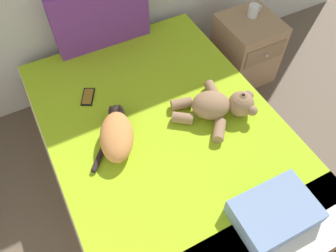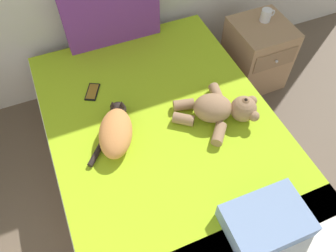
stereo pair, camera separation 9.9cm
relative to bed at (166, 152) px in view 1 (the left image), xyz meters
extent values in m
cube|color=#9E7A56|center=(0.00, 0.00, -0.09)|extent=(1.40, 1.99, 0.32)
cube|color=white|center=(0.00, 0.00, 0.15)|extent=(1.36, 1.93, 0.16)
cube|color=#9EC61E|center=(0.00, 0.06, 0.25)|extent=(1.35, 1.79, 0.02)
cube|color=#72338C|center=(-0.03, 0.92, 0.49)|extent=(0.68, 0.11, 0.46)
ellipsoid|color=#D18447|center=(-0.30, 0.03, 0.33)|extent=(0.30, 0.39, 0.15)
sphere|color=black|center=(-0.23, 0.21, 0.31)|extent=(0.10, 0.10, 0.10)
cone|color=black|center=(-0.25, 0.22, 0.36)|extent=(0.04, 0.04, 0.04)
cone|color=black|center=(-0.20, 0.20, 0.36)|extent=(0.04, 0.04, 0.04)
cylinder|color=black|center=(-0.44, -0.02, 0.27)|extent=(0.13, 0.14, 0.03)
ellipsoid|color=black|center=(-0.23, 0.11, 0.28)|extent=(0.09, 0.11, 0.04)
ellipsoid|color=#937051|center=(0.30, -0.02, 0.34)|extent=(0.29, 0.27, 0.16)
sphere|color=#937051|center=(0.46, -0.10, 0.34)|extent=(0.16, 0.16, 0.16)
sphere|color=brown|center=(0.46, -0.10, 0.39)|extent=(0.06, 0.06, 0.06)
sphere|color=black|center=(0.46, -0.10, 0.42)|extent=(0.02, 0.02, 0.02)
sphere|color=#937051|center=(0.54, -0.07, 0.34)|extent=(0.06, 0.06, 0.06)
sphere|color=#937051|center=(0.49, -0.17, 0.34)|extent=(0.06, 0.06, 0.06)
cylinder|color=#937051|center=(0.39, 0.11, 0.29)|extent=(0.09, 0.15, 0.07)
cylinder|color=#937051|center=(0.16, 0.11, 0.29)|extent=(0.14, 0.09, 0.07)
cylinder|color=#937051|center=(0.26, -0.18, 0.29)|extent=(0.14, 0.15, 0.07)
cylinder|color=#937051|center=(0.11, 0.00, 0.29)|extent=(0.14, 0.13, 0.07)
cube|color=black|center=(-0.33, 0.46, 0.26)|extent=(0.13, 0.16, 0.01)
cube|color=olive|center=(-0.33, 0.46, 0.27)|extent=(0.11, 0.14, 0.00)
cube|color=#728CB7|center=(0.22, -0.73, 0.31)|extent=(0.40, 0.29, 0.11)
cube|color=#9E7A56|center=(1.04, 0.57, 0.03)|extent=(0.43, 0.44, 0.55)
cube|color=#866849|center=(1.04, 0.35, 0.15)|extent=(0.37, 0.01, 0.16)
sphere|color=#B2B2B7|center=(1.04, 0.33, 0.15)|extent=(0.02, 0.02, 0.02)
cylinder|color=silver|center=(1.08, 0.63, 0.35)|extent=(0.08, 0.08, 0.09)
torus|color=silver|center=(1.14, 0.63, 0.36)|extent=(0.06, 0.01, 0.06)
camera|label=1|loc=(-0.53, -1.04, 1.86)|focal=35.31mm
camera|label=2|loc=(-0.44, -1.08, 1.86)|focal=35.31mm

